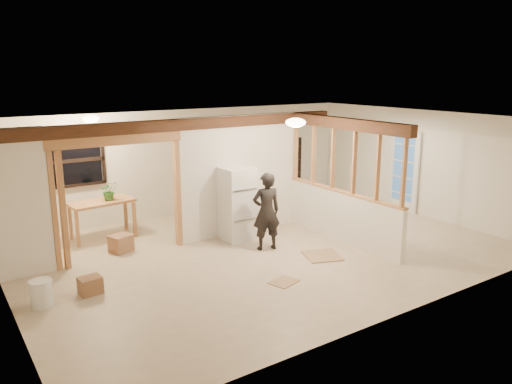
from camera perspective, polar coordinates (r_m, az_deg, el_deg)
floor at (r=9.74m, az=1.04°, el=-6.62°), size 9.00×6.50×0.01m
ceiling at (r=9.18m, az=1.11°, el=8.22°), size 9.00×6.50×0.01m
wall_back at (r=12.13m, az=-7.79°, el=3.45°), size 9.00×0.01×2.50m
wall_front at (r=7.07m, az=16.44°, el=-4.34°), size 9.00×0.01×2.50m
wall_left at (r=7.80m, az=-27.14°, el=-3.62°), size 0.01×6.50×2.50m
wall_right at (r=12.47m, az=18.28°, el=3.16°), size 0.01×6.50×2.50m
partition_left_stub at (r=9.01m, az=-25.32°, el=-1.28°), size 0.90×0.12×2.50m
partition_center at (r=10.47m, az=-1.80°, el=1.96°), size 2.80×0.12×2.50m
doorway_frame at (r=9.41m, az=-15.31°, el=-0.79°), size 2.46×0.14×2.20m
header_beam_back at (r=9.71m, az=-7.90°, el=7.68°), size 7.00×0.18×0.22m
header_beam_right at (r=9.90m, az=10.13°, el=7.71°), size 0.18×3.30×0.22m
pony_wall at (r=10.26m, az=9.70°, el=-2.79°), size 0.12×3.20×1.00m
stud_partition at (r=10.00m, az=9.96°, el=3.60°), size 0.14×3.20×1.32m
window_back at (r=11.12m, az=-19.75°, el=3.42°), size 1.12×0.10×1.10m
french_door at (r=12.70m, az=16.56°, el=2.31°), size 0.12×0.86×2.00m
ceiling_dome_main at (r=8.96m, az=4.55°, el=7.92°), size 0.36×0.36×0.16m
ceiling_dome_util at (r=10.20m, az=-18.37°, el=7.96°), size 0.32×0.32×0.14m
hanging_bulb at (r=9.72m, az=-14.24°, el=6.21°), size 0.07×0.07×0.07m
refrigerator at (r=10.13m, az=-2.15°, el=-1.36°), size 0.62×0.60×1.50m
woman at (r=9.54m, az=1.19°, el=-2.23°), size 0.63×0.49×1.52m
work_table at (r=10.74m, az=-17.12°, el=-3.03°), size 1.33×0.76×0.80m
potted_plant at (r=10.61m, az=-16.43°, el=0.13°), size 0.38×0.34×0.39m
shop_vac at (r=10.41m, az=-26.70°, el=-4.88°), size 0.52×0.52×0.64m
bookshelf at (r=13.50m, az=3.45°, el=2.72°), size 0.82×0.27×1.64m
bucket at (r=8.08m, az=-23.32°, el=-10.59°), size 0.41×0.41×0.40m
box_util_a at (r=9.93m, az=-15.18°, el=-5.68°), size 0.47×0.43×0.33m
box_util_b at (r=9.73m, az=-22.62°, el=-6.91°), size 0.33×0.33×0.25m
box_front at (r=8.27m, az=-18.41°, el=-10.09°), size 0.35×0.29×0.27m
floor_panel_near at (r=9.47m, az=7.58°, el=-7.24°), size 0.82×0.82×0.02m
floor_panel_far at (r=8.31m, az=3.20°, el=-10.22°), size 0.52×0.46×0.01m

